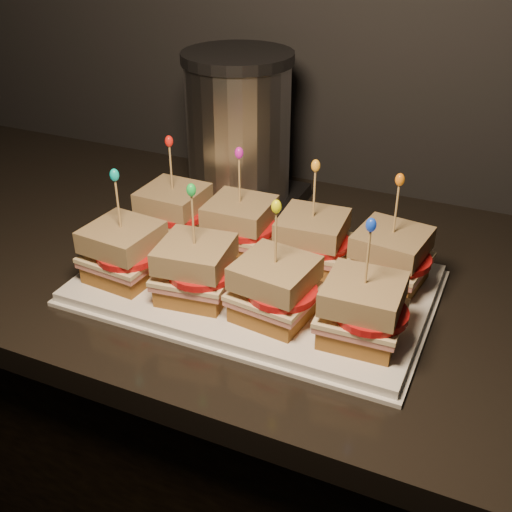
% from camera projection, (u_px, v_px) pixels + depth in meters
% --- Properties ---
extents(cabinet, '(2.14, 0.61, 0.88)m').
position_uv_depth(cabinet, '(335.00, 503.00, 1.15)').
color(cabinet, black).
rests_on(cabinet, ground).
extents(granite_slab, '(2.18, 0.65, 0.04)m').
position_uv_depth(granite_slab, '(354.00, 292.00, 0.92)').
color(granite_slab, black).
rests_on(granite_slab, cabinet).
extents(platter, '(0.47, 0.29, 0.02)m').
position_uv_depth(platter, '(256.00, 285.00, 0.89)').
color(platter, white).
rests_on(platter, granite_slab).
extents(platter_rim, '(0.48, 0.30, 0.01)m').
position_uv_depth(platter_rim, '(256.00, 288.00, 0.89)').
color(platter_rim, white).
rests_on(platter_rim, granite_slab).
extents(sandwich_0_bread_bot, '(0.09, 0.09, 0.02)m').
position_uv_depth(sandwich_0_bread_bot, '(175.00, 227.00, 0.99)').
color(sandwich_0_bread_bot, brown).
rests_on(sandwich_0_bread_bot, platter).
extents(sandwich_0_ham, '(0.10, 0.09, 0.01)m').
position_uv_depth(sandwich_0_ham, '(175.00, 218.00, 0.98)').
color(sandwich_0_ham, '#C26561').
rests_on(sandwich_0_ham, sandwich_0_bread_bot).
extents(sandwich_0_cheese, '(0.10, 0.10, 0.01)m').
position_uv_depth(sandwich_0_cheese, '(174.00, 214.00, 0.98)').
color(sandwich_0_cheese, beige).
rests_on(sandwich_0_cheese, sandwich_0_ham).
extents(sandwich_0_tomato, '(0.09, 0.09, 0.01)m').
position_uv_depth(sandwich_0_tomato, '(179.00, 213.00, 0.97)').
color(sandwich_0_tomato, red).
rests_on(sandwich_0_tomato, sandwich_0_cheese).
extents(sandwich_0_bread_top, '(0.09, 0.09, 0.03)m').
position_uv_depth(sandwich_0_bread_top, '(173.00, 198.00, 0.97)').
color(sandwich_0_bread_top, '#583414').
rests_on(sandwich_0_bread_top, sandwich_0_tomato).
extents(sandwich_0_pick, '(0.00, 0.00, 0.09)m').
position_uv_depth(sandwich_0_pick, '(171.00, 170.00, 0.94)').
color(sandwich_0_pick, tan).
rests_on(sandwich_0_pick, sandwich_0_bread_top).
extents(sandwich_0_frill, '(0.01, 0.01, 0.02)m').
position_uv_depth(sandwich_0_frill, '(169.00, 141.00, 0.92)').
color(sandwich_0_frill, red).
rests_on(sandwich_0_frill, sandwich_0_pick).
extents(sandwich_1_bread_bot, '(0.09, 0.09, 0.02)m').
position_uv_depth(sandwich_1_bread_bot, '(240.00, 242.00, 0.95)').
color(sandwich_1_bread_bot, brown).
rests_on(sandwich_1_bread_bot, platter).
extents(sandwich_1_ham, '(0.10, 0.10, 0.01)m').
position_uv_depth(sandwich_1_ham, '(240.00, 232.00, 0.94)').
color(sandwich_1_ham, '#C26561').
rests_on(sandwich_1_ham, sandwich_1_bread_bot).
extents(sandwich_1_cheese, '(0.10, 0.10, 0.01)m').
position_uv_depth(sandwich_1_cheese, '(240.00, 228.00, 0.94)').
color(sandwich_1_cheese, beige).
rests_on(sandwich_1_cheese, sandwich_1_ham).
extents(sandwich_1_tomato, '(0.09, 0.09, 0.01)m').
position_uv_depth(sandwich_1_tomato, '(246.00, 227.00, 0.93)').
color(sandwich_1_tomato, red).
rests_on(sandwich_1_tomato, sandwich_1_cheese).
extents(sandwich_1_bread_top, '(0.09, 0.09, 0.03)m').
position_uv_depth(sandwich_1_bread_top, '(240.00, 212.00, 0.93)').
color(sandwich_1_bread_top, '#583414').
rests_on(sandwich_1_bread_top, sandwich_1_tomato).
extents(sandwich_1_pick, '(0.00, 0.00, 0.09)m').
position_uv_depth(sandwich_1_pick, '(239.00, 183.00, 0.90)').
color(sandwich_1_pick, tan).
rests_on(sandwich_1_pick, sandwich_1_bread_top).
extents(sandwich_1_frill, '(0.01, 0.01, 0.02)m').
position_uv_depth(sandwich_1_frill, '(239.00, 153.00, 0.88)').
color(sandwich_1_frill, '#D01BB0').
rests_on(sandwich_1_frill, sandwich_1_pick).
extents(sandwich_2_bread_bot, '(0.09, 0.09, 0.02)m').
position_uv_depth(sandwich_2_bread_bot, '(311.00, 257.00, 0.91)').
color(sandwich_2_bread_bot, brown).
rests_on(sandwich_2_bread_bot, platter).
extents(sandwich_2_ham, '(0.10, 0.10, 0.01)m').
position_uv_depth(sandwich_2_ham, '(312.00, 248.00, 0.91)').
color(sandwich_2_ham, '#C26561').
rests_on(sandwich_2_ham, sandwich_2_bread_bot).
extents(sandwich_2_cheese, '(0.10, 0.10, 0.01)m').
position_uv_depth(sandwich_2_cheese, '(312.00, 243.00, 0.90)').
color(sandwich_2_cheese, beige).
rests_on(sandwich_2_cheese, sandwich_2_ham).
extents(sandwich_2_tomato, '(0.09, 0.09, 0.01)m').
position_uv_depth(sandwich_2_tomato, '(319.00, 242.00, 0.89)').
color(sandwich_2_tomato, red).
rests_on(sandwich_2_tomato, sandwich_2_cheese).
extents(sandwich_2_bread_top, '(0.09, 0.09, 0.03)m').
position_uv_depth(sandwich_2_bread_top, '(313.00, 226.00, 0.89)').
color(sandwich_2_bread_top, '#583414').
rests_on(sandwich_2_bread_top, sandwich_2_tomato).
extents(sandwich_2_pick, '(0.00, 0.00, 0.09)m').
position_uv_depth(sandwich_2_pick, '(314.00, 197.00, 0.87)').
color(sandwich_2_pick, tan).
rests_on(sandwich_2_pick, sandwich_2_bread_top).
extents(sandwich_2_frill, '(0.01, 0.01, 0.02)m').
position_uv_depth(sandwich_2_frill, '(316.00, 166.00, 0.84)').
color(sandwich_2_frill, orange).
rests_on(sandwich_2_frill, sandwich_2_pick).
extents(sandwich_3_bread_bot, '(0.10, 0.10, 0.02)m').
position_uv_depth(sandwich_3_bread_bot, '(388.00, 274.00, 0.87)').
color(sandwich_3_bread_bot, brown).
rests_on(sandwich_3_bread_bot, platter).
extents(sandwich_3_ham, '(0.11, 0.10, 0.01)m').
position_uv_depth(sandwich_3_ham, '(389.00, 264.00, 0.87)').
color(sandwich_3_ham, '#C26561').
rests_on(sandwich_3_ham, sandwich_3_bread_bot).
extents(sandwich_3_cheese, '(0.11, 0.11, 0.01)m').
position_uv_depth(sandwich_3_cheese, '(390.00, 260.00, 0.86)').
color(sandwich_3_cheese, beige).
rests_on(sandwich_3_cheese, sandwich_3_ham).
extents(sandwich_3_tomato, '(0.09, 0.09, 0.01)m').
position_uv_depth(sandwich_3_tomato, '(398.00, 259.00, 0.85)').
color(sandwich_3_tomato, red).
rests_on(sandwich_3_tomato, sandwich_3_cheese).
extents(sandwich_3_bread_top, '(0.10, 0.10, 0.03)m').
position_uv_depth(sandwich_3_bread_top, '(392.00, 242.00, 0.85)').
color(sandwich_3_bread_top, '#583414').
rests_on(sandwich_3_bread_top, sandwich_3_tomato).
extents(sandwich_3_pick, '(0.00, 0.00, 0.09)m').
position_uv_depth(sandwich_3_pick, '(396.00, 212.00, 0.83)').
color(sandwich_3_pick, tan).
rests_on(sandwich_3_pick, sandwich_3_bread_top).
extents(sandwich_3_frill, '(0.01, 0.01, 0.02)m').
position_uv_depth(sandwich_3_frill, '(400.00, 180.00, 0.80)').
color(sandwich_3_frill, orange).
rests_on(sandwich_3_frill, sandwich_3_pick).
extents(sandwich_4_bread_bot, '(0.09, 0.09, 0.02)m').
position_uv_depth(sandwich_4_bread_bot, '(126.00, 269.00, 0.89)').
color(sandwich_4_bread_bot, brown).
rests_on(sandwich_4_bread_bot, platter).
extents(sandwich_4_ham, '(0.10, 0.10, 0.01)m').
position_uv_depth(sandwich_4_ham, '(125.00, 259.00, 0.88)').
color(sandwich_4_ham, '#C26561').
rests_on(sandwich_4_ham, sandwich_4_bread_bot).
extents(sandwich_4_cheese, '(0.11, 0.10, 0.01)m').
position_uv_depth(sandwich_4_cheese, '(124.00, 254.00, 0.87)').
color(sandwich_4_cheese, beige).
rests_on(sandwich_4_cheese, sandwich_4_ham).
extents(sandwich_4_tomato, '(0.09, 0.09, 0.01)m').
position_uv_depth(sandwich_4_tomato, '(128.00, 253.00, 0.86)').
color(sandwich_4_tomato, red).
rests_on(sandwich_4_tomato, sandwich_4_cheese).
extents(sandwich_4_bread_top, '(0.10, 0.10, 0.03)m').
position_uv_depth(sandwich_4_bread_top, '(122.00, 237.00, 0.86)').
color(sandwich_4_bread_top, '#583414').
rests_on(sandwich_4_bread_top, sandwich_4_tomato).
extents(sandwich_4_pick, '(0.00, 0.00, 0.09)m').
position_uv_depth(sandwich_4_pick, '(118.00, 207.00, 0.84)').
color(sandwich_4_pick, tan).
rests_on(sandwich_4_pick, sandwich_4_bread_top).
extents(sandwich_4_frill, '(0.01, 0.01, 0.02)m').
position_uv_depth(sandwich_4_frill, '(114.00, 175.00, 0.82)').
color(sandwich_4_frill, '#08B7A8').
rests_on(sandwich_4_frill, sandwich_4_pick).
extents(sandwich_5_bread_bot, '(0.10, 0.10, 0.02)m').
position_uv_depth(sandwich_5_bread_bot, '(197.00, 287.00, 0.85)').
color(sandwich_5_bread_bot, brown).
rests_on(sandwich_5_bread_bot, platter).
extents(sandwich_5_ham, '(0.11, 0.10, 0.01)m').
position_uv_depth(sandwich_5_ham, '(196.00, 277.00, 0.84)').
color(sandwich_5_ham, '#C26561').
rests_on(sandwich_5_ham, sandwich_5_bread_bot).
extents(sandwich_5_cheese, '(0.11, 0.11, 0.01)m').
position_uv_depth(sandwich_5_cheese, '(196.00, 272.00, 0.84)').
color(sandwich_5_cheese, beige).
rests_on(sandwich_5_cheese, sandwich_5_ham).
extents(sandwich_5_tomato, '(0.09, 0.09, 0.01)m').
position_uv_depth(sandwich_5_tomato, '(202.00, 271.00, 0.82)').
color(sandwich_5_tomato, red).
rests_on(sandwich_5_tomato, sandwich_5_cheese).
extents(sandwich_5_bread_top, '(0.10, 0.10, 0.03)m').
position_uv_depth(sandwich_5_bread_top, '(195.00, 254.00, 0.82)').
color(sandwich_5_bread_top, '#583414').
rests_on(sandwich_5_bread_top, sandwich_5_tomato).
extents(sandwich_5_pick, '(0.00, 0.00, 0.09)m').
position_uv_depth(sandwich_5_pick, '(193.00, 223.00, 0.80)').
color(sandwich_5_pick, tan).
rests_on(sandwich_5_pick, sandwich_5_bread_top).
extents(sandwich_5_frill, '(0.01, 0.01, 0.02)m').
position_uv_depth(sandwich_5_frill, '(191.00, 190.00, 0.78)').
color(sandwich_5_frill, green).
rests_on(sandwich_5_frill, sandwich_5_pick).
extents(sandwich_6_bread_bot, '(0.10, 0.10, 0.02)m').
position_uv_depth(sandwich_6_bread_bot, '(275.00, 307.00, 0.81)').
color(sandwich_6_bread_bot, brown).
rests_on(sandwich_6_bread_bot, platter).
extents(sandwich_6_ham, '(0.11, 0.10, 0.01)m').
position_uv_depth(sandwich_6_ham, '(275.00, 296.00, 0.80)').
color(sandwich_6_ham, '#C26561').
rests_on(sandwich_6_ham, sandwich_6_bread_bot).
extents(sandwich_6_cheese, '(0.11, 0.11, 0.01)m').
position_uv_depth(sandwich_6_cheese, '(275.00, 292.00, 0.80)').
color(sandwich_6_cheese, beige).
rests_on(sandwich_6_cheese, sandwich_6_ham).
extents(sandwich_6_tomato, '(0.09, 0.09, 0.01)m').
position_uv_depth(sandwich_6_tomato, '(282.00, 291.00, 0.78)').
color(sandwich_6_tomato, red).
rests_on(sandwich_6_tomato, sandwich_6_cheese).
extents(sandwich_6_bread_top, '(0.10, 0.10, 0.03)m').
position_uv_depth(sandwich_6_bread_top, '(275.00, 273.00, 0.78)').
color(sandwich_6_bread_top, '#583414').
rests_on(sandwich_6_bread_top, sandwich_6_tomato).
extents(sandwich_6_pick, '(0.00, 0.00, 0.09)m').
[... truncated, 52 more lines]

